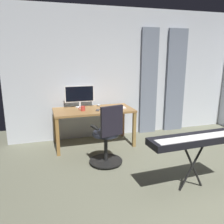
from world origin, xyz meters
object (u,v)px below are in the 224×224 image
object	(u,v)px
office_chair	(108,137)
computer_monitor	(80,95)
mug_tea	(83,108)
computer_keyboard	(116,108)
computer_mouse	(98,105)
cell_phone_by_monitor	(98,110)
desk	(94,113)
piano_keyboard	(195,140)

from	to	relation	value
office_chair	computer_monitor	world-z (taller)	computer_monitor
mug_tea	computer_keyboard	bearing A→B (deg)	178.07
computer_mouse	cell_phone_by_monitor	size ratio (longest dim) A/B	0.69
computer_keyboard	cell_phone_by_monitor	distance (m)	0.38
computer_monitor	mug_tea	distance (m)	0.39
computer_keyboard	office_chair	bearing A→B (deg)	63.66
desk	cell_phone_by_monitor	world-z (taller)	cell_phone_by_monitor
computer_keyboard	cell_phone_by_monitor	xyz separation A→B (m)	(0.38, 0.02, -0.01)
mug_tea	piano_keyboard	size ratio (longest dim) A/B	0.10
computer_keyboard	mug_tea	world-z (taller)	mug_tea
mug_tea	desk	bearing A→B (deg)	-162.55
computer_monitor	computer_keyboard	size ratio (longest dim) A/B	1.59
computer_keyboard	cell_phone_by_monitor	world-z (taller)	computer_keyboard
computer_mouse	mug_tea	world-z (taller)	mug_tea
office_chair	piano_keyboard	size ratio (longest dim) A/B	0.79
cell_phone_by_monitor	piano_keyboard	bearing A→B (deg)	140.29
desk	cell_phone_by_monitor	xyz separation A→B (m)	(-0.06, 0.12, 0.09)
desk	computer_keyboard	world-z (taller)	computer_keyboard
piano_keyboard	computer_keyboard	bearing A→B (deg)	-77.77
computer_monitor	mug_tea	xyz separation A→B (m)	(-0.00, 0.33, -0.21)
desk	computer_keyboard	bearing A→B (deg)	168.13
mug_tea	office_chair	bearing A→B (deg)	105.86
computer_monitor	cell_phone_by_monitor	size ratio (longest dim) A/B	4.18
office_chair	desk	bearing A→B (deg)	77.89
computer_keyboard	piano_keyboard	world-z (taller)	same
computer_mouse	piano_keyboard	size ratio (longest dim) A/B	0.08
computer_monitor	piano_keyboard	bearing A→B (deg)	117.48
computer_keyboard	piano_keyboard	distance (m)	1.92
computer_monitor	office_chair	bearing A→B (deg)	101.75
office_chair	computer_keyboard	world-z (taller)	office_chair
cell_phone_by_monitor	mug_tea	distance (m)	0.29
office_chair	mug_tea	world-z (taller)	office_chair
office_chair	computer_mouse	bearing A→B (deg)	69.79
office_chair	computer_monitor	size ratio (longest dim) A/B	1.71
desk	mug_tea	world-z (taller)	mug_tea
cell_phone_by_monitor	piano_keyboard	distance (m)	2.03
computer_mouse	cell_phone_by_monitor	bearing A→B (deg)	75.24
desk	piano_keyboard	bearing A→B (deg)	115.32
desk	office_chair	xyz separation A→B (m)	(-0.02, 0.94, -0.18)
computer_monitor	computer_mouse	world-z (taller)	computer_monitor
cell_phone_by_monitor	mug_tea	world-z (taller)	mug_tea
computer_keyboard	computer_mouse	world-z (taller)	computer_mouse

